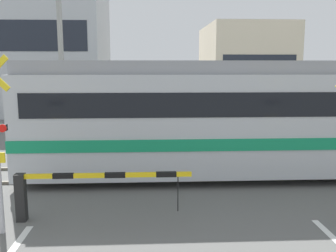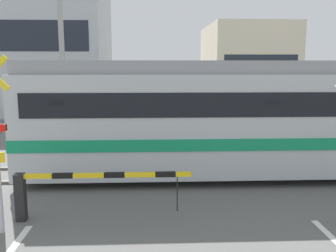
% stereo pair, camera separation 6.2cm
% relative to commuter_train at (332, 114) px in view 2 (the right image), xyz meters
% --- Properties ---
extents(rail_track_near, '(50.00, 0.10, 0.08)m').
position_rel_commuter_train_xyz_m(rail_track_near, '(-4.98, -0.72, -1.77)').
color(rail_track_near, '#6B6051').
rests_on(rail_track_near, ground_plane).
extents(rail_track_far, '(50.00, 0.10, 0.08)m').
position_rel_commuter_train_xyz_m(rail_track_far, '(-4.98, 0.72, -1.77)').
color(rail_track_far, '#6B6051').
rests_on(rail_track_far, ground_plane).
extents(commuter_train, '(18.30, 2.99, 3.39)m').
position_rel_commuter_train_xyz_m(commuter_train, '(0.00, 0.00, 0.00)').
color(commuter_train, '#B7BCC1').
rests_on(commuter_train, ground_plane).
extents(crossing_barrier_near, '(3.70, 0.20, 1.03)m').
position_rel_commuter_train_xyz_m(crossing_barrier_near, '(-7.25, -3.27, -1.06)').
color(crossing_barrier_near, black).
rests_on(crossing_barrier_near, ground_plane).
extents(crossing_barrier_far, '(3.70, 0.20, 1.03)m').
position_rel_commuter_train_xyz_m(crossing_barrier_far, '(-2.71, 2.68, -1.06)').
color(crossing_barrier_far, black).
rests_on(crossing_barrier_far, ground_plane).
extents(building_left_of_street, '(7.11, 7.75, 9.09)m').
position_rel_commuter_train_xyz_m(building_left_of_street, '(-12.11, 15.94, 2.73)').
color(building_left_of_street, '#B2B7BC').
rests_on(building_left_of_street, ground_plane).
extents(building_right_of_street, '(5.46, 7.75, 6.03)m').
position_rel_commuter_train_xyz_m(building_right_of_street, '(1.33, 15.94, 1.20)').
color(building_right_of_street, beige).
rests_on(building_right_of_street, ground_plane).
extents(utility_pole_streetside, '(0.22, 0.22, 7.94)m').
position_rel_commuter_train_xyz_m(utility_pole_streetside, '(-9.16, 5.18, 2.16)').
color(utility_pole_streetside, gray).
rests_on(utility_pole_streetside, ground_plane).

